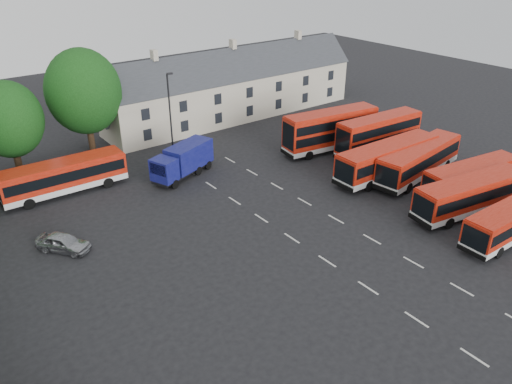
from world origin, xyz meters
The scene contains 13 objects.
ground centered at (0.00, 0.00, 0.00)m, with size 140.00×140.00×0.00m, color black.
lane_markings centered at (2.50, 2.00, 0.01)m, with size 5.15×33.80×0.01m.
terrace_houses centered at (14.00, 30.00, 3.86)m, with size 35.70×7.13×10.06m.
bus_row_b centered at (15.04, -4.15, 1.93)m, with size 11.61×4.42×3.21m.
bus_row_c centered at (18.56, -2.05, 1.79)m, with size 10.77×3.98×2.98m.
bus_row_d centered at (17.47, 3.09, 2.01)m, with size 12.09×4.24×3.35m.
bus_row_e centered at (15.18, 5.07, 2.08)m, with size 12.28×3.12×3.45m.
bus_dd_south centered at (18.94, 9.51, 2.47)m, with size 10.70×3.15×4.33m.
bus_dd_north centered at (15.55, 13.50, 2.60)m, with size 11.39×4.15×4.57m.
bus_north centered at (-11.68, 20.87, 1.92)m, with size 11.35×2.88×3.19m.
box_truck centered at (-0.98, 17.43, 1.78)m, with size 7.56×4.66×3.16m.
silver_car centered at (-15.09, 11.30, 0.71)m, with size 1.69×4.20×1.43m, color #A0A3A8.
lamppost centered at (-0.50, 20.33, 5.23)m, with size 0.68×0.31×9.80m.
Camera 1 is at (-22.82, -23.21, 21.55)m, focal length 35.00 mm.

